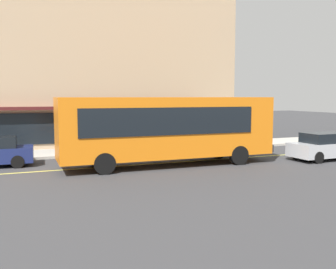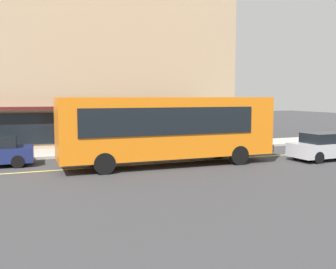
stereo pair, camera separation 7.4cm
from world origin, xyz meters
TOP-DOWN VIEW (x-y plane):
  - ground at (0.00, 0.00)m, footprint 120.00×120.00m
  - sidewalk at (0.00, 5.20)m, footprint 80.00×3.18m
  - lane_centre_stripe at (0.00, 0.00)m, footprint 36.00×0.16m
  - storefront_building at (0.98, 12.61)m, footprint 20.84×12.27m
  - bus at (2.98, -0.72)m, footprint 11.16×2.72m
  - car_silver at (11.89, -2.27)m, footprint 4.36×1.99m
  - car_teal at (6.07, 2.47)m, footprint 4.30×1.87m
  - pedestrian_by_curb at (-0.98, 5.51)m, footprint 0.34×0.34m

SIDE VIEW (x-z plane):
  - ground at x=0.00m, z-range 0.00..0.00m
  - lane_centre_stripe at x=0.00m, z-range 0.00..0.01m
  - sidewalk at x=0.00m, z-range 0.00..0.15m
  - car_silver at x=11.89m, z-range -0.02..1.50m
  - car_teal at x=6.07m, z-range -0.02..1.50m
  - pedestrian_by_curb at x=-0.98m, z-range 0.30..1.89m
  - bus at x=2.98m, z-range 0.24..3.74m
  - storefront_building at x=0.98m, z-range -0.01..12.90m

